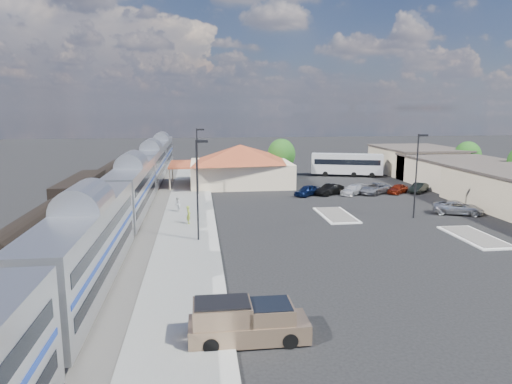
{
  "coord_description": "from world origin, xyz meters",
  "views": [
    {
      "loc": [
        -10.83,
        -45.24,
        11.64
      ],
      "look_at": [
        -4.8,
        2.38,
        2.8
      ],
      "focal_mm": 32.0,
      "sensor_mm": 36.0,
      "label": 1
    }
  ],
  "objects": [
    {
      "name": "traffic_island_south",
      "position": [
        4.0,
        2.0,
        0.1
      ],
      "size": [
        3.3,
        7.5,
        0.21
      ],
      "color": "silver",
      "rests_on": "ground"
    },
    {
      "name": "traffic_island_north",
      "position": [
        14.0,
        -8.0,
        0.1
      ],
      "size": [
        3.3,
        7.5,
        0.21
      ],
      "color": "silver",
      "rests_on": "ground"
    },
    {
      "name": "person_a",
      "position": [
        -11.95,
        -0.1,
        1.09
      ],
      "size": [
        0.46,
        0.68,
        1.83
      ],
      "primitive_type": "imported",
      "rotation": [
        0.0,
        0.0,
        1.61
      ],
      "color": "#9FB538",
      "rests_on": "platform"
    },
    {
      "name": "freight_cars",
      "position": [
        -24.0,
        6.98,
        1.93
      ],
      "size": [
        2.8,
        46.0,
        4.0
      ],
      "color": "black",
      "rests_on": "ground"
    },
    {
      "name": "parked_car_c",
      "position": [
        10.03,
        13.83,
        0.67
      ],
      "size": [
        4.7,
        4.41,
        1.33
      ],
      "primitive_type": "imported",
      "rotation": [
        0.0,
        0.0,
        -0.86
      ],
      "color": "white",
      "rests_on": "ground"
    },
    {
      "name": "pickup_truck",
      "position": [
        -8.5,
        -23.92,
        0.99
      ],
      "size": [
        6.05,
        2.29,
        2.09
      ],
      "rotation": [
        0.0,
        0.0,
        1.57
      ],
      "color": "#97795D",
      "rests_on": "ground"
    },
    {
      "name": "ground",
      "position": [
        0.0,
        0.0,
        0.0
      ],
      "size": [
        280.0,
        280.0,
        0.0
      ],
      "primitive_type": "plane",
      "color": "black",
      "rests_on": "ground"
    },
    {
      "name": "parked_car_d",
      "position": [
        13.23,
        14.13,
        0.75
      ],
      "size": [
        5.82,
        5.25,
        1.5
      ],
      "primitive_type": "imported",
      "rotation": [
        0.0,
        0.0,
        -0.92
      ],
      "color": "gray",
      "rests_on": "ground"
    },
    {
      "name": "parked_car_f",
      "position": [
        19.63,
        14.13,
        0.68
      ],
      "size": [
        3.98,
        3.86,
        1.35
      ],
      "primitive_type": "imported",
      "rotation": [
        0.0,
        0.0,
        -0.82
      ],
      "color": "black",
      "rests_on": "ground"
    },
    {
      "name": "lamp_plat_n",
      "position": [
        -10.9,
        16.0,
        5.34
      ],
      "size": [
        1.08,
        0.25,
        9.0
      ],
      "color": "black",
      "rests_on": "ground"
    },
    {
      "name": "suv",
      "position": [
        17.72,
        1.07,
        0.74
      ],
      "size": [
        5.84,
        4.29,
        1.48
      ],
      "primitive_type": "imported",
      "rotation": [
        0.0,
        0.0,
        1.18
      ],
      "color": "#A8AAB0",
      "rests_on": "ground"
    },
    {
      "name": "railbed",
      "position": [
        -21.0,
        8.0,
        0.06
      ],
      "size": [
        16.0,
        100.0,
        0.12
      ],
      "primitive_type": "cube",
      "color": "#4C4944",
      "rests_on": "ground"
    },
    {
      "name": "platform",
      "position": [
        -12.0,
        6.0,
        0.09
      ],
      "size": [
        5.5,
        92.0,
        0.18
      ],
      "primitive_type": "cube",
      "color": "gray",
      "rests_on": "ground"
    },
    {
      "name": "parked_car_e",
      "position": [
        16.43,
        13.83,
        0.66
      ],
      "size": [
        3.98,
        3.72,
        1.33
      ],
      "primitive_type": "imported",
      "rotation": [
        0.0,
        0.0,
        -0.87
      ],
      "color": "maroon",
      "rests_on": "ground"
    },
    {
      "name": "passenger_train",
      "position": [
        -18.0,
        4.7,
        2.87
      ],
      "size": [
        3.0,
        104.0,
        5.55
      ],
      "color": "silver",
      "rests_on": "ground"
    },
    {
      "name": "lamp_plat_s",
      "position": [
        -10.9,
        -6.0,
        5.34
      ],
      "size": [
        1.08,
        0.25,
        9.0
      ],
      "color": "black",
      "rests_on": "ground"
    },
    {
      "name": "parked_car_b",
      "position": [
        6.83,
        14.13,
        0.74
      ],
      "size": [
        4.57,
        3.89,
        1.48
      ],
      "primitive_type": "imported",
      "rotation": [
        0.0,
        0.0,
        -0.95
      ],
      "color": "black",
      "rests_on": "ground"
    },
    {
      "name": "station_depot",
      "position": [
        -4.56,
        24.0,
        3.13
      ],
      "size": [
        18.35,
        12.24,
        6.2
      ],
      "color": "beige",
      "rests_on": "ground"
    },
    {
      "name": "buildings_east",
      "position": [
        28.0,
        14.28,
        2.27
      ],
      "size": [
        14.4,
        51.4,
        4.8
      ],
      "color": "#C6B28C",
      "rests_on": "ground"
    },
    {
      "name": "parked_car_a",
      "position": [
        3.63,
        13.83,
        0.72
      ],
      "size": [
        4.38,
        3.98,
        1.45
      ],
      "primitive_type": "imported",
      "rotation": [
        0.0,
        0.0,
        -0.9
      ],
      "color": "#0C1940",
      "rests_on": "ground"
    },
    {
      "name": "lamp_lot",
      "position": [
        12.1,
        0.0,
        5.34
      ],
      "size": [
        1.08,
        0.25,
        9.0
      ],
      "color": "black",
      "rests_on": "ground"
    },
    {
      "name": "tree_depot",
      "position": [
        3.0,
        30.0,
        4.02
      ],
      "size": [
        4.71,
        4.71,
        6.63
      ],
      "color": "#382314",
      "rests_on": "ground"
    },
    {
      "name": "coach_bus",
      "position": [
        14.67,
        30.69,
        2.23
      ],
      "size": [
        12.28,
        6.1,
        3.87
      ],
      "rotation": [
        0.0,
        0.0,
        1.27
      ],
      "color": "white",
      "rests_on": "ground"
    },
    {
      "name": "tree_east_c",
      "position": [
        34.0,
        26.0,
        3.76
      ],
      "size": [
        4.41,
        4.41,
        6.21
      ],
      "color": "#382314",
      "rests_on": "ground"
    },
    {
      "name": "person_b",
      "position": [
        -13.32,
        5.76,
        0.98
      ],
      "size": [
        0.78,
        0.9,
        1.6
      ],
      "primitive_type": "imported",
      "rotation": [
        0.0,
        0.0,
        -1.82
      ],
      "color": "silver",
      "rests_on": "platform"
    }
  ]
}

